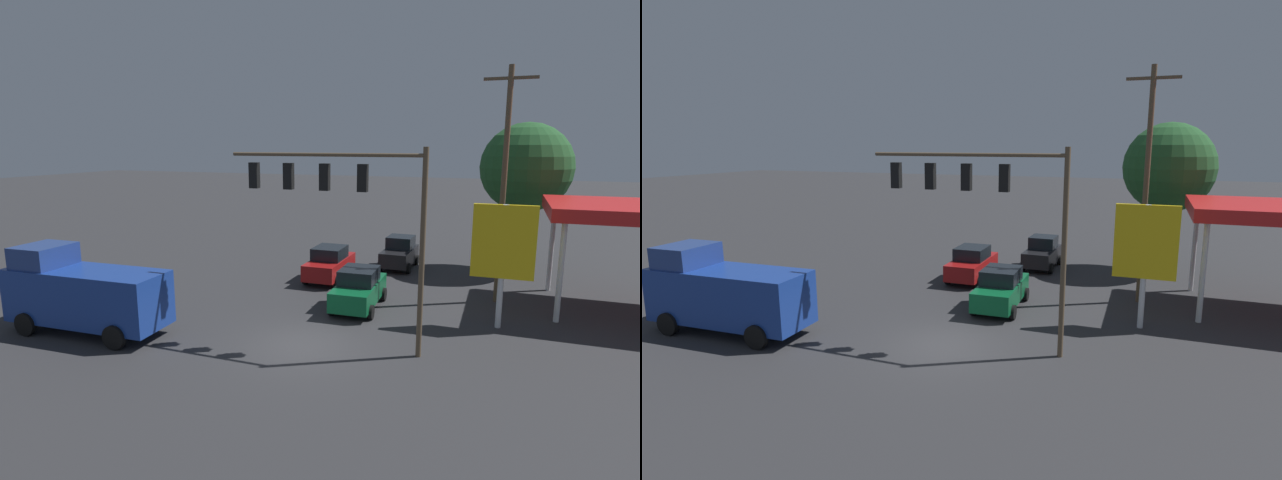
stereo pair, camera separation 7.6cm
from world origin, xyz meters
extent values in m
plane|color=#2D2D30|center=(0.00, 0.00, 0.00)|extent=(200.00, 200.00, 0.00)
cylinder|color=brown|center=(-4.43, -0.52, 3.82)|extent=(0.20, 0.20, 7.64)
cylinder|color=brown|center=(-0.68, -0.52, 7.34)|extent=(7.50, 0.14, 0.14)
cube|color=black|center=(-2.20, -0.52, 6.52)|extent=(0.36, 0.28, 1.00)
sphere|color=#FF4141|center=(-2.20, -0.70, 6.82)|extent=(0.22, 0.22, 0.22)
sphere|color=#392305|center=(-2.20, -0.70, 6.52)|extent=(0.22, 0.22, 0.22)
sphere|color=black|center=(-2.20, -0.70, 6.22)|extent=(0.22, 0.22, 0.22)
cube|color=black|center=(-0.74, -0.52, 6.52)|extent=(0.36, 0.28, 1.00)
sphere|color=#FF4141|center=(-0.74, -0.70, 6.82)|extent=(0.22, 0.22, 0.22)
sphere|color=#392305|center=(-0.74, -0.70, 6.52)|extent=(0.22, 0.22, 0.22)
sphere|color=black|center=(-0.74, -0.70, 6.22)|extent=(0.22, 0.22, 0.22)
cube|color=black|center=(0.73, -0.52, 6.52)|extent=(0.36, 0.28, 1.00)
sphere|color=#FF4141|center=(0.73, -0.70, 6.82)|extent=(0.22, 0.22, 0.22)
sphere|color=#392305|center=(0.73, -0.70, 6.52)|extent=(0.22, 0.22, 0.22)
sphere|color=black|center=(0.73, -0.70, 6.22)|extent=(0.22, 0.22, 0.22)
cube|color=black|center=(2.19, -0.52, 6.52)|extent=(0.36, 0.28, 1.00)
sphere|color=#FF4141|center=(2.19, -0.70, 6.82)|extent=(0.22, 0.22, 0.22)
sphere|color=#392305|center=(2.19, -0.70, 6.52)|extent=(0.22, 0.22, 0.22)
sphere|color=black|center=(2.19, -0.70, 6.22)|extent=(0.22, 0.22, 0.22)
cylinder|color=brown|center=(-6.96, -8.45, 5.65)|extent=(0.26, 0.26, 11.29)
cube|color=brown|center=(-6.96, -8.45, 10.69)|extent=(2.40, 0.14, 0.14)
cube|color=red|center=(-13.24, -12.05, 4.78)|extent=(8.62, 0.06, 0.36)
cylinder|color=silver|center=(-9.53, -11.43, 2.24)|extent=(0.24, 0.24, 4.48)
cylinder|color=silver|center=(-9.53, -6.31, 2.24)|extent=(0.24, 0.24, 4.48)
cylinder|color=silver|center=(-7.13, -4.68, 2.64)|extent=(0.24, 0.24, 5.29)
cube|color=yellow|center=(-7.13, -4.68, 3.74)|extent=(2.53, 0.24, 3.10)
cube|color=black|center=(-7.13, -4.81, 3.74)|extent=(1.77, 0.04, 1.08)
cube|color=black|center=(-1.03, -13.58, 0.76)|extent=(1.82, 3.85, 0.90)
cube|color=black|center=(-1.03, -13.88, 1.59)|extent=(1.62, 1.75, 0.76)
cylinder|color=black|center=(-1.86, -12.32, 0.31)|extent=(0.24, 0.63, 0.62)
cylinder|color=black|center=(-0.12, -12.38, 0.31)|extent=(0.24, 0.63, 0.62)
cylinder|color=black|center=(-1.93, -14.79, 0.31)|extent=(0.24, 0.63, 0.62)
cylinder|color=black|center=(-0.19, -14.84, 0.31)|extent=(0.24, 0.63, 0.62)
cube|color=navy|center=(8.81, 1.82, 1.58)|extent=(6.88, 2.54, 2.20)
cube|color=navy|center=(10.91, 1.89, 3.13)|extent=(1.87, 2.18, 0.90)
cylinder|color=black|center=(10.98, 3.07, 0.48)|extent=(0.97, 0.25, 0.96)
cylinder|color=black|center=(11.06, 0.73, 0.48)|extent=(0.97, 0.25, 0.96)
cylinder|color=black|center=(6.56, 2.91, 0.48)|extent=(0.97, 0.25, 0.96)
cylinder|color=black|center=(6.65, 0.57, 0.48)|extent=(0.97, 0.25, 0.96)
cube|color=#0C592D|center=(-0.80, -5.15, 0.78)|extent=(1.94, 4.46, 0.90)
cube|color=black|center=(-0.80, -5.15, 1.58)|extent=(1.72, 2.05, 0.70)
cylinder|color=black|center=(-1.77, -3.75, 0.33)|extent=(0.24, 0.67, 0.66)
cylinder|color=black|center=(0.07, -3.69, 0.33)|extent=(0.24, 0.67, 0.66)
cylinder|color=black|center=(-1.68, -6.61, 0.33)|extent=(0.24, 0.67, 0.66)
cylinder|color=black|center=(0.16, -6.55, 0.33)|extent=(0.24, 0.67, 0.66)
cube|color=maroon|center=(2.17, -9.39, 0.78)|extent=(1.81, 4.40, 0.90)
cube|color=black|center=(2.17, -9.39, 1.58)|extent=(1.66, 2.00, 0.70)
cylinder|color=black|center=(1.24, -7.97, 0.33)|extent=(0.22, 0.66, 0.66)
cylinder|color=black|center=(3.08, -7.96, 0.33)|extent=(0.22, 0.66, 0.66)
cylinder|color=black|center=(1.25, -10.83, 0.33)|extent=(0.22, 0.66, 0.66)
cylinder|color=black|center=(3.09, -10.82, 0.33)|extent=(0.22, 0.66, 0.66)
cylinder|color=#4C331E|center=(-8.11, -15.17, 2.25)|extent=(0.36, 0.36, 4.49)
sphere|color=#235628|center=(-8.11, -15.17, 6.34)|extent=(5.29, 5.29, 5.29)
camera|label=1|loc=(-7.08, 16.96, 7.76)|focal=28.00mm
camera|label=2|loc=(-7.15, 16.93, 7.76)|focal=28.00mm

